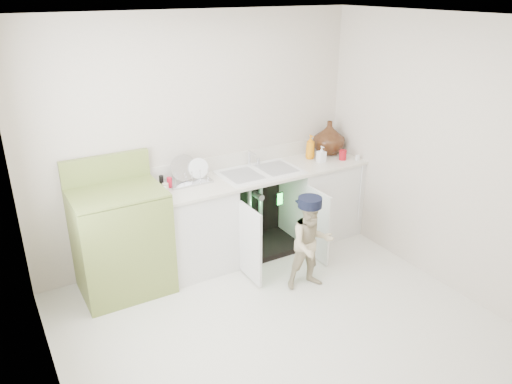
{
  "coord_description": "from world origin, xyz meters",
  "views": [
    {
      "loc": [
        -1.93,
        -2.98,
        2.71
      ],
      "look_at": [
        0.21,
        0.7,
        0.93
      ],
      "focal_mm": 35.0,
      "sensor_mm": 36.0,
      "label": 1
    }
  ],
  "objects": [
    {
      "name": "counter_run",
      "position": [
        0.6,
        1.21,
        0.49
      ],
      "size": [
        2.44,
        1.02,
        1.28
      ],
      "color": "silver",
      "rests_on": "ground"
    },
    {
      "name": "room_shell",
      "position": [
        0.0,
        0.0,
        1.25
      ],
      "size": [
        6.0,
        5.5,
        1.26
      ],
      "color": "#BEB2A2",
      "rests_on": "ground"
    },
    {
      "name": "ground",
      "position": [
        0.0,
        0.0,
        0.0
      ],
      "size": [
        3.5,
        3.5,
        0.0
      ],
      "primitive_type": "plane",
      "color": "beige",
      "rests_on": "ground"
    },
    {
      "name": "repair_worker",
      "position": [
        0.59,
        0.32,
        0.47
      ],
      "size": [
        0.51,
        0.76,
        0.93
      ],
      "rotation": [
        0.0,
        0.0,
        -0.21
      ],
      "color": "beige",
      "rests_on": "ground"
    },
    {
      "name": "avocado_stove",
      "position": [
        -0.95,
        1.18,
        0.52
      ],
      "size": [
        0.81,
        0.65,
        1.26
      ],
      "color": "olive",
      "rests_on": "ground"
    }
  ]
}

